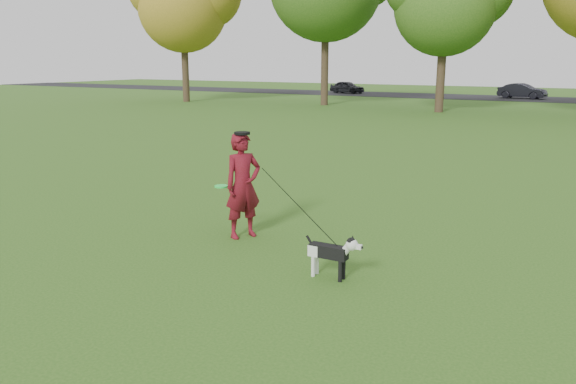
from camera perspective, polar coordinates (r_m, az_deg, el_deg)
The scene contains 7 objects.
ground at distance 8.70m, azimuth -1.95°, elevation -6.31°, with size 120.00×120.00×0.00m, color #285116.
road at distance 47.29m, azimuth 24.28°, elevation 8.59°, with size 120.00×7.00×0.02m, color black.
man at distance 9.33m, azimuth -4.59°, elevation 0.66°, with size 0.64×0.42×1.77m, color #580C0F.
dog at distance 7.65m, azimuth 4.58°, elevation -6.00°, with size 0.85×0.17×0.65m.
car_left at distance 51.22m, azimuth 6.03°, elevation 10.55°, with size 1.27×3.17×1.08m, color black.
car_mid at distance 47.40m, azimuth 22.70°, elevation 9.45°, with size 1.22×3.49×1.15m, color black.
man_held_items at distance 8.25m, azimuth 1.02°, elevation -1.36°, with size 2.70×1.11×1.35m.
Camera 1 is at (4.25, -7.01, 2.91)m, focal length 35.00 mm.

